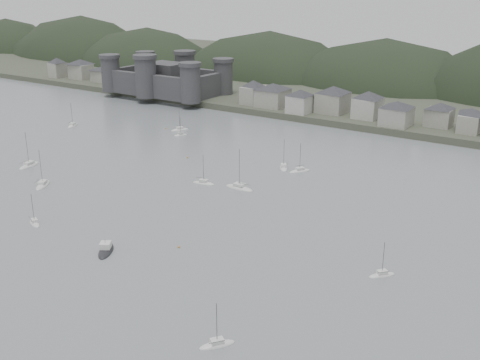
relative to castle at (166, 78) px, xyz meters
The scene contains 8 objects.
ground 216.45m from the castle, 56.28° to the right, with size 900.00×900.00×0.00m, color slate.
far_shore_land 166.61m from the castle, 43.83° to the left, with size 900.00×250.00×3.00m, color #383D2D.
forested_ridge 155.26m from the castle, 35.67° to the left, with size 851.55×103.94×102.57m.
castle is the anchor object (origin of this frame).
sailboat_lead 142.12m from the castle, 30.51° to the right, with size 6.21×7.93×10.65m.
moored_fleet 164.61m from the castle, 44.36° to the right, with size 262.52×156.46×13.69m.
motor_launch_far 189.53m from the castle, 53.28° to the right, with size 7.65×9.15×4.11m.
mooring_buoys 169.58m from the castle, 43.75° to the right, with size 159.15×143.56×0.70m.
Camera 1 is at (90.00, -56.93, 61.58)m, focal length 43.28 mm.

